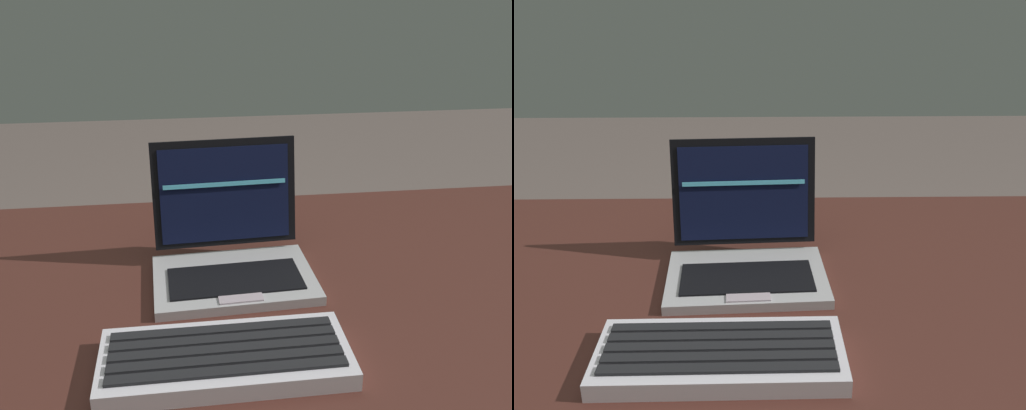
{
  "view_description": "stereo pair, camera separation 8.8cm",
  "coord_description": "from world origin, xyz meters",
  "views": [
    {
      "loc": [
        -0.1,
        -0.75,
        1.19
      ],
      "look_at": [
        0.0,
        0.05,
        0.85
      ],
      "focal_mm": 41.02,
      "sensor_mm": 36.0,
      "label": 1
    },
    {
      "loc": [
        -0.01,
        -0.76,
        1.19
      ],
      "look_at": [
        0.0,
        0.05,
        0.85
      ],
      "focal_mm": 41.02,
      "sensor_mm": 36.0,
      "label": 2
    }
  ],
  "objects": [
    {
      "name": "desk",
      "position": [
        0.0,
        0.0,
        0.62
      ],
      "size": [
        1.62,
        0.79,
        0.73
      ],
      "color": "#4A231C",
      "rests_on": "ground"
    },
    {
      "name": "external_keyboard",
      "position": [
        -0.06,
        -0.16,
        0.74
      ],
      "size": [
        0.31,
        0.14,
        0.03
      ],
      "color": "silver",
      "rests_on": "desk"
    },
    {
      "name": "laptop_front",
      "position": [
        -0.04,
        0.07,
        0.77
      ],
      "size": [
        0.26,
        0.21,
        0.2
      ],
      "color": "#B5B2B5",
      "rests_on": "desk"
    }
  ]
}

